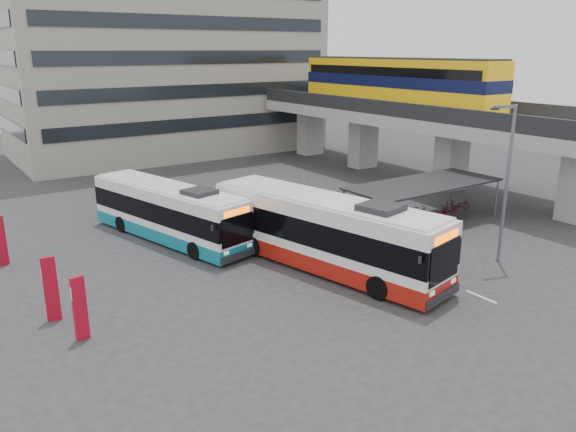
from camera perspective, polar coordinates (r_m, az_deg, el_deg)
ground at (r=28.06m, az=6.06°, el=-5.13°), size 120.00×120.00×0.00m
viaduct at (r=47.61m, az=11.69°, el=11.33°), size 8.00×32.00×9.68m
bike_shelter at (r=35.37m, az=13.51°, el=1.42°), size 10.00×4.00×2.54m
office_block at (r=60.33m, az=-12.57°, el=18.30°), size 30.00×15.00×25.00m
road_markings at (r=27.74m, az=14.07°, el=-5.80°), size 0.15×7.60×0.01m
bus_main at (r=27.32m, az=3.69°, el=-1.73°), size 5.50×13.16×3.81m
bus_teal at (r=32.13m, az=-12.02°, el=0.35°), size 5.04×11.54×3.34m
pedestrian at (r=28.76m, az=-5.61°, el=-2.77°), size 0.58×0.71×1.68m
lamp_post at (r=29.18m, az=21.27°, el=3.88°), size 1.35×0.52×7.86m
sign_totem_south at (r=22.10m, az=-20.40°, el=-8.70°), size 0.54×0.25×2.50m
sign_totem_mid at (r=24.00m, az=-22.95°, el=-6.74°), size 0.58×0.20×2.67m
sign_totem_north at (r=31.06m, az=-27.18°, el=-2.21°), size 0.53×0.32×2.53m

